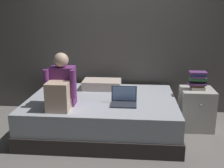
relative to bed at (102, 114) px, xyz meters
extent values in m
plane|color=gray|center=(0.20, -0.30, -0.23)|extent=(8.00, 8.00, 0.00)
cube|color=#605B56|center=(0.20, 0.90, 1.12)|extent=(5.60, 0.10, 2.70)
cube|color=#332D2B|center=(0.00, 0.00, -0.14)|extent=(2.00, 1.50, 0.19)
cube|color=#B2B7C1|center=(0.00, 0.00, 0.10)|extent=(1.96, 1.46, 0.28)
cube|color=beige|center=(1.30, 0.20, 0.05)|extent=(0.44, 0.44, 0.57)
sphere|color=gray|center=(1.30, -0.02, 0.18)|extent=(0.04, 0.04, 0.04)
cube|color=#75337A|center=(-0.45, -0.30, 0.48)|extent=(0.30, 0.20, 0.48)
sphere|color=beige|center=(-0.45, -0.33, 0.80)|extent=(0.18, 0.18, 0.18)
cube|color=beige|center=(-0.45, -0.52, 0.41)|extent=(0.26, 0.24, 0.34)
cylinder|color=#75337A|center=(-0.61, -0.44, 0.54)|extent=(0.07, 0.07, 0.34)
cylinder|color=#75337A|center=(-0.29, -0.44, 0.54)|extent=(0.07, 0.07, 0.34)
cube|color=#333842|center=(0.30, -0.28, 0.25)|extent=(0.32, 0.22, 0.02)
cube|color=#333842|center=(0.30, -0.17, 0.36)|extent=(0.32, 0.01, 0.20)
cube|color=#8CB2EA|center=(0.30, -0.18, 0.36)|extent=(0.29, 0.00, 0.18)
cube|color=beige|center=(-0.06, 0.45, 0.30)|extent=(0.56, 0.36, 0.13)
cube|color=beige|center=(1.29, 0.18, 0.35)|extent=(0.18, 0.15, 0.04)
cube|color=gold|center=(1.29, 0.20, 0.39)|extent=(0.17, 0.12, 0.03)
cube|color=#703D84|center=(1.28, 0.18, 0.41)|extent=(0.23, 0.15, 0.03)
cube|color=black|center=(1.29, 0.20, 0.44)|extent=(0.21, 0.13, 0.04)
cube|color=#387042|center=(1.28, 0.19, 0.48)|extent=(0.23, 0.14, 0.04)
cube|color=#703D84|center=(1.28, 0.18, 0.51)|extent=(0.19, 0.13, 0.02)
cube|color=#284C84|center=(1.29, 0.19, 0.54)|extent=(0.19, 0.12, 0.03)
cube|color=#703D84|center=(1.28, 0.20, 0.57)|extent=(0.23, 0.15, 0.03)
camera|label=1|loc=(0.43, -3.49, 1.38)|focal=43.87mm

